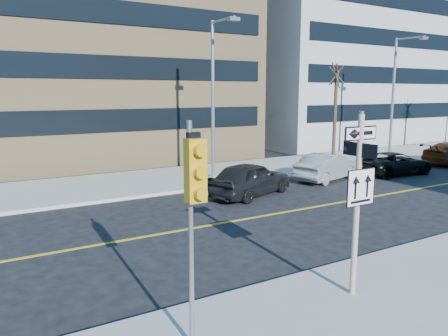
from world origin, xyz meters
TOP-DOWN VIEW (x-y plane):
  - ground at (0.00, 0.00)m, footprint 120.00×120.00m
  - far_sidewalk at (18.00, 12.00)m, footprint 66.00×6.00m
  - road_centerline at (12.00, 4.00)m, footprint 40.00×0.14m
  - sign_pole at (0.00, -2.51)m, footprint 0.92×0.92m
  - traffic_signal at (-4.00, -2.66)m, footprint 0.32×0.45m
  - parked_car_a at (3.65, 7.00)m, footprint 3.26×4.90m
  - parked_car_b at (9.15, 7.82)m, footprint 2.60×4.57m
  - parked_car_c at (13.64, 7.11)m, footprint 2.52×4.74m
  - streetlight_a at (4.00, 10.76)m, footprint 0.55×2.25m
  - streetlight_b at (18.00, 10.76)m, footprint 0.55×2.25m
  - street_tree_west at (13.00, 11.30)m, footprint 1.80×1.80m
  - building_brick at (2.00, 25.00)m, footprint 18.00×18.00m
  - building_grey_mid at (24.00, 24.00)m, footprint 20.00×16.00m
  - building_grey_far at (45.00, 27.00)m, footprint 18.00×18.00m

SIDE VIEW (x-z plane):
  - ground at x=0.00m, z-range 0.00..0.00m
  - road_centerline at x=12.00m, z-range 0.00..0.01m
  - far_sidewalk at x=18.00m, z-range 0.00..0.15m
  - parked_car_c at x=13.64m, z-range 0.00..1.27m
  - parked_car_b at x=9.15m, z-range 0.00..1.42m
  - parked_car_a at x=3.65m, z-range 0.00..1.55m
  - sign_pole at x=0.00m, z-range 0.41..4.47m
  - traffic_signal at x=-4.00m, z-range 1.03..5.03m
  - streetlight_a at x=4.00m, z-range 0.76..8.76m
  - streetlight_b at x=18.00m, z-range 0.76..8.76m
  - street_tree_west at x=13.00m, z-range 2.35..8.70m
  - building_grey_mid at x=24.00m, z-range 0.00..15.00m
  - building_grey_far at x=45.00m, z-range 0.00..16.00m
  - building_brick at x=2.00m, z-range 0.00..18.00m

